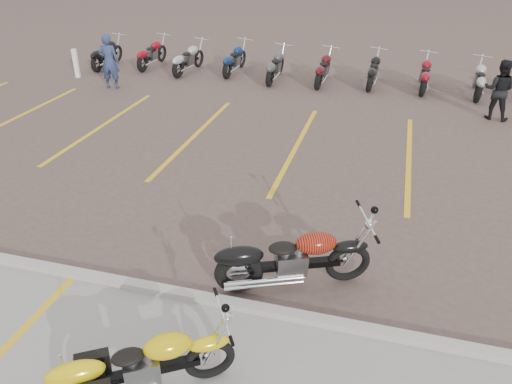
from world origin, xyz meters
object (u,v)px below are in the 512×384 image
flame_cruiser (290,260)px  bollard (76,63)px  yellow_cruiser (140,367)px  person_a (109,62)px  person_b (499,90)px

flame_cruiser → bollard: size_ratio=2.23×
yellow_cruiser → person_a: bearing=88.8°
flame_cruiser → bollard: 13.51m
yellow_cruiser → flame_cruiser: flame_cruiser is taller
person_a → flame_cruiser: bearing=119.8°
yellow_cruiser → person_a: 12.81m
person_a → bollard: 2.06m
flame_cruiser → person_b: 9.66m
person_b → bollard: bearing=13.0°
yellow_cruiser → flame_cruiser: size_ratio=0.83×
bollard → yellow_cruiser: bearing=-53.8°
person_a → yellow_cruiser: bearing=108.4°
flame_cruiser → person_b: person_b is taller
yellow_cruiser → person_a: person_a is taller
yellow_cruiser → flame_cruiser: (1.22, 2.40, 0.05)m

